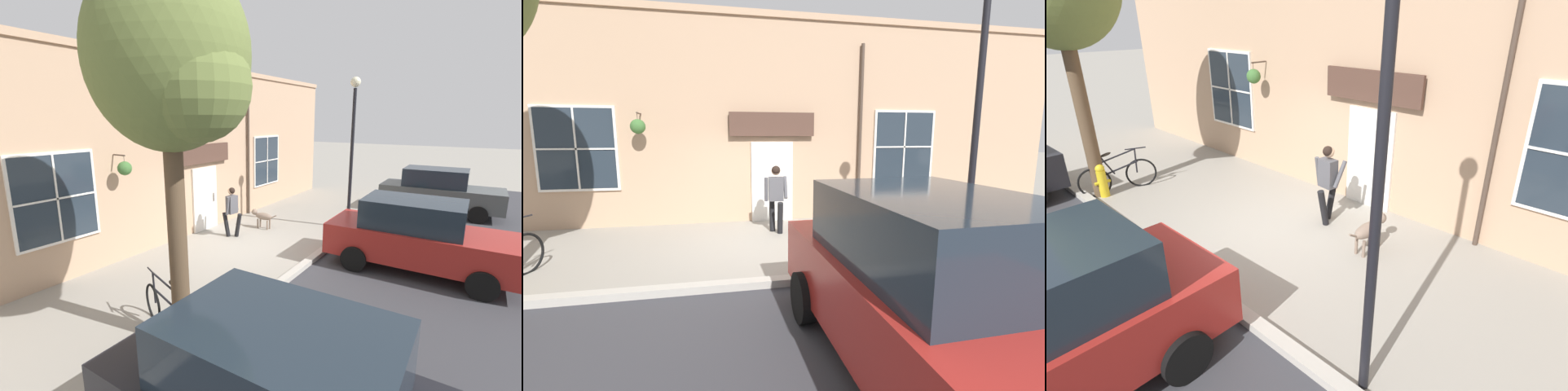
{
  "view_description": "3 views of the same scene",
  "coord_description": "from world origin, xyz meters",
  "views": [
    {
      "loc": [
        5.59,
        -7.76,
        3.64
      ],
      "look_at": [
        -0.59,
        1.57,
        1.17
      ],
      "focal_mm": 24.0,
      "sensor_mm": 36.0,
      "label": 1
    },
    {
      "loc": [
        6.92,
        -0.9,
        2.24
      ],
      "look_at": [
        -1.1,
        0.71,
        0.85
      ],
      "focal_mm": 24.0,
      "sensor_mm": 36.0,
      "label": 2
    },
    {
      "loc": [
        4.59,
        5.21,
        3.82
      ],
      "look_at": [
        0.2,
        1.04,
        1.11
      ],
      "focal_mm": 28.0,
      "sensor_mm": 36.0,
      "label": 3
    }
  ],
  "objects": [
    {
      "name": "dog_on_leash",
      "position": [
        -0.64,
        1.74,
        0.42
      ],
      "size": [
        1.05,
        0.28,
        0.64
      ],
      "color": "#7F6B5B",
      "rests_on": "ground_plane"
    },
    {
      "name": "storefront_facade",
      "position": [
        -2.34,
        0.01,
        2.65
      ],
      "size": [
        0.95,
        18.0,
        5.32
      ],
      "color": "tan",
      "rests_on": "ground_plane"
    },
    {
      "name": "parked_car_mid_block",
      "position": [
        4.34,
        1.02,
        0.88
      ],
      "size": [
        4.34,
        2.01,
        1.75
      ],
      "color": "maroon",
      "rests_on": "ground_plane"
    },
    {
      "name": "ground_plane",
      "position": [
        0.0,
        0.0,
        0.0
      ],
      "size": [
        90.0,
        90.0,
        0.0
      ],
      "primitive_type": "plane",
      "color": "gray"
    },
    {
      "name": "street_lamp",
      "position": [
        1.77,
        3.4,
        3.21
      ],
      "size": [
        0.32,
        0.32,
        4.93
      ],
      "color": "black",
      "rests_on": "ground_plane"
    },
    {
      "name": "pedestrian_walking",
      "position": [
        -0.96,
        0.49,
        0.93
      ],
      "size": [
        0.66,
        0.58,
        1.58
      ],
      "color": "black",
      "rests_on": "ground_plane"
    }
  ]
}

